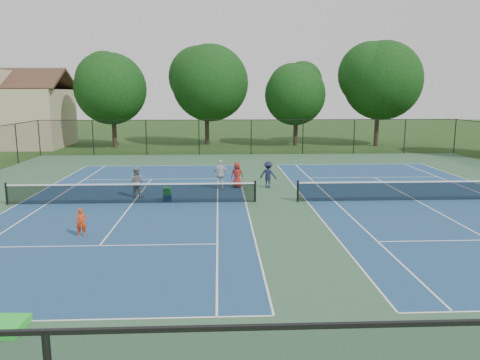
{
  "coord_description": "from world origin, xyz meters",
  "views": [
    {
      "loc": [
        -2.8,
        -22.26,
        5.28
      ],
      "look_at": [
        -1.83,
        -1.0,
        1.3
      ],
      "focal_mm": 35.0,
      "sensor_mm": 36.0,
      "label": 1
    }
  ],
  "objects_px": {
    "bystander_a": "(221,174)",
    "bystander_c": "(237,175)",
    "tree_back_a": "(112,85)",
    "bystander_b": "(268,175)",
    "tree_back_b": "(206,79)",
    "tree_back_d": "(379,77)",
    "instructor": "(137,182)",
    "tree_back_c": "(296,91)",
    "clapboard_house": "(13,115)",
    "child_player": "(81,222)",
    "ball_crate": "(167,198)",
    "ball_hopper": "(167,191)"
  },
  "relations": [
    {
      "from": "bystander_a",
      "to": "bystander_c",
      "type": "height_order",
      "value": "bystander_a"
    },
    {
      "from": "tree_back_a",
      "to": "bystander_b",
      "type": "relative_size",
      "value": 6.09
    },
    {
      "from": "tree_back_b",
      "to": "bystander_b",
      "type": "height_order",
      "value": "tree_back_b"
    },
    {
      "from": "bystander_c",
      "to": "tree_back_d",
      "type": "bearing_deg",
      "value": -129.31
    },
    {
      "from": "instructor",
      "to": "bystander_a",
      "type": "relative_size",
      "value": 0.97
    },
    {
      "from": "bystander_c",
      "to": "bystander_b",
      "type": "bearing_deg",
      "value": 173.93
    },
    {
      "from": "tree_back_a",
      "to": "bystander_a",
      "type": "bearing_deg",
      "value": -63.54
    },
    {
      "from": "tree_back_a",
      "to": "tree_back_c",
      "type": "distance_m",
      "value": 18.04
    },
    {
      "from": "tree_back_a",
      "to": "bystander_c",
      "type": "relative_size",
      "value": 6.35
    },
    {
      "from": "tree_back_c",
      "to": "instructor",
      "type": "xyz_separation_m",
      "value": [
        -12.01,
        -23.66,
        -4.69
      ]
    },
    {
      "from": "clapboard_house",
      "to": "child_player",
      "type": "height_order",
      "value": "clapboard_house"
    },
    {
      "from": "tree_back_d",
      "to": "child_player",
      "type": "height_order",
      "value": "tree_back_d"
    },
    {
      "from": "tree_back_d",
      "to": "tree_back_c",
      "type": "bearing_deg",
      "value": 172.87
    },
    {
      "from": "ball_crate",
      "to": "tree_back_b",
      "type": "bearing_deg",
      "value": 86.96
    },
    {
      "from": "tree_back_c",
      "to": "ball_crate",
      "type": "distance_m",
      "value": 27.22
    },
    {
      "from": "bystander_a",
      "to": "ball_crate",
      "type": "xyz_separation_m",
      "value": [
        -2.65,
        -2.93,
        -0.65
      ]
    },
    {
      "from": "instructor",
      "to": "ball_crate",
      "type": "bearing_deg",
      "value": 166.26
    },
    {
      "from": "tree_back_b",
      "to": "clapboard_house",
      "type": "bearing_deg",
      "value": -176.99
    },
    {
      "from": "tree_back_d",
      "to": "bystander_b",
      "type": "height_order",
      "value": "tree_back_d"
    },
    {
      "from": "instructor",
      "to": "ball_hopper",
      "type": "relative_size",
      "value": 4.35
    },
    {
      "from": "tree_back_c",
      "to": "instructor",
      "type": "distance_m",
      "value": 26.95
    },
    {
      "from": "tree_back_b",
      "to": "bystander_b",
      "type": "bearing_deg",
      "value": -80.0
    },
    {
      "from": "instructor",
      "to": "ball_hopper",
      "type": "distance_m",
      "value": 1.92
    },
    {
      "from": "bystander_a",
      "to": "ball_hopper",
      "type": "bearing_deg",
      "value": 50.43
    },
    {
      "from": "clapboard_house",
      "to": "bystander_a",
      "type": "height_order",
      "value": "clapboard_house"
    },
    {
      "from": "bystander_b",
      "to": "ball_hopper",
      "type": "relative_size",
      "value": 4.13
    },
    {
      "from": "instructor",
      "to": "bystander_b",
      "type": "relative_size",
      "value": 1.05
    },
    {
      "from": "instructor",
      "to": "bystander_b",
      "type": "xyz_separation_m",
      "value": [
        6.97,
        2.2,
        -0.04
      ]
    },
    {
      "from": "tree_back_b",
      "to": "instructor",
      "type": "relative_size",
      "value": 6.34
    },
    {
      "from": "child_player",
      "to": "instructor",
      "type": "relative_size",
      "value": 0.67
    },
    {
      "from": "bystander_c",
      "to": "tree_back_b",
      "type": "bearing_deg",
      "value": -87.71
    },
    {
      "from": "tree_back_d",
      "to": "child_player",
      "type": "relative_size",
      "value": 9.74
    },
    {
      "from": "ball_crate",
      "to": "child_player",
      "type": "bearing_deg",
      "value": -114.63
    },
    {
      "from": "child_player",
      "to": "bystander_c",
      "type": "distance_m",
      "value": 10.77
    },
    {
      "from": "clapboard_house",
      "to": "child_player",
      "type": "bearing_deg",
      "value": -63.51
    },
    {
      "from": "tree_back_b",
      "to": "bystander_a",
      "type": "distance_m",
      "value": 23.43
    },
    {
      "from": "clapboard_house",
      "to": "ball_crate",
      "type": "relative_size",
      "value": 28.37
    },
    {
      "from": "tree_back_b",
      "to": "tree_back_d",
      "type": "distance_m",
      "value": 17.12
    },
    {
      "from": "ball_crate",
      "to": "ball_hopper",
      "type": "height_order",
      "value": "ball_hopper"
    },
    {
      "from": "tree_back_b",
      "to": "bystander_b",
      "type": "xyz_separation_m",
      "value": [
        3.96,
        -22.47,
        -5.84
      ]
    },
    {
      "from": "instructor",
      "to": "bystander_c",
      "type": "relative_size",
      "value": 1.1
    },
    {
      "from": "tree_back_c",
      "to": "bystander_c",
      "type": "relative_size",
      "value": 5.83
    },
    {
      "from": "ball_hopper",
      "to": "tree_back_c",
      "type": "bearing_deg",
      "value": 67.16
    },
    {
      "from": "clapboard_house",
      "to": "tree_back_a",
      "type": "bearing_deg",
      "value": -5.71
    },
    {
      "from": "tree_back_b",
      "to": "ball_crate",
      "type": "height_order",
      "value": "tree_back_b"
    },
    {
      "from": "tree_back_a",
      "to": "tree_back_d",
      "type": "distance_m",
      "value": 26.01
    },
    {
      "from": "clapboard_house",
      "to": "child_player",
      "type": "xyz_separation_m",
      "value": [
        15.06,
        -30.22,
        -2.56
      ]
    },
    {
      "from": "tree_back_b",
      "to": "bystander_c",
      "type": "bearing_deg",
      "value": -84.36
    },
    {
      "from": "clapboard_house",
      "to": "ball_hopper",
      "type": "bearing_deg",
      "value": -54.36
    },
    {
      "from": "clapboard_house",
      "to": "bystander_b",
      "type": "relative_size",
      "value": 7.19
    }
  ]
}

